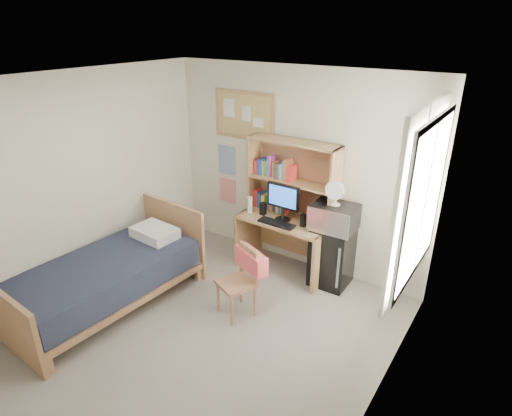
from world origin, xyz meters
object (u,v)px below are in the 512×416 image
Objects in this scene: desk_chair at (236,283)px; speaker_left at (263,209)px; microwave at (334,217)px; desk_fan at (336,194)px; desk at (284,244)px; mini_fridge at (332,256)px; monitor at (283,203)px; bulletin_board at (244,115)px; bed at (107,283)px; speaker_right at (304,220)px.

speaker_left is (-0.34, 1.06, 0.43)m from desk_chair.
desk_fan is at bearing 0.00° from microwave.
desk is 0.85m from microwave.
speaker_left reaches higher than desk.
monitor is (-0.65, -0.12, 0.60)m from mini_fridge.
mini_fridge is at bearing 8.16° from speaker_left.
bulletin_board is 2.15m from mini_fridge.
mini_fridge is at bearing 47.26° from bed.
speaker_right is at bearing -164.42° from desk_fan.
speaker_right reaches higher than desk.
mini_fridge is at bearing 6.69° from desk.
microwave reaches higher than desk.
monitor is 0.70m from desk_fan.
bulletin_board is 1.30m from monitor.
desk_chair reaches higher than bed.
desk is at bearing 168.69° from speaker_right.
bulletin_board is 1.26m from speaker_left.
bed is 2.77m from microwave.
desk_fan reaches higher than monitor.
desk is at bearing 114.42° from desk_chair.
monitor is 2.85× the size of speaker_left.
speaker_right is at bearing 50.86° from bed.
desk is 2.55× the size of monitor.
desk is 1.55× the size of mini_fridge.
desk is 7.26× the size of speaker_left.
bed is (-1.35, -0.69, -0.12)m from desk_chair.
speaker_right is (0.30, -0.07, 0.46)m from desk.
microwave reaches higher than speaker_right.
monitor is 0.34m from speaker_right.
microwave is 0.29m from desk_fan.
desk_chair is 0.39× the size of bed.
desk_fan is at bearing -90.00° from mini_fridge.
desk_chair is at bearing -119.11° from mini_fridge.
speaker_right is (1.61, 1.73, 0.54)m from bed.
bulletin_board is at bearing 169.23° from mini_fridge.
desk_fan is at bearing 46.94° from bed.
desk_fan is (0.35, 0.11, 0.39)m from speaker_right.
microwave reaches higher than speaker_left.
microwave is at bearing 46.94° from bed.
bulletin_board is at bearing 163.23° from speaker_right.
speaker_left reaches higher than mini_fridge.
desk is 4.26× the size of desk_fan.
desk is at bearing 11.31° from speaker_left.
mini_fridge is 0.58m from speaker_right.
desk is 0.58× the size of bed.
desk_chair is at bearing 30.85° from bed.
microwave is (0.35, 0.11, 0.10)m from speaker_right.
speaker_left is at bearing -174.65° from mini_fridge.
desk_fan reaches higher than mini_fridge.
bulletin_board is 5.90× the size of speaker_right.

